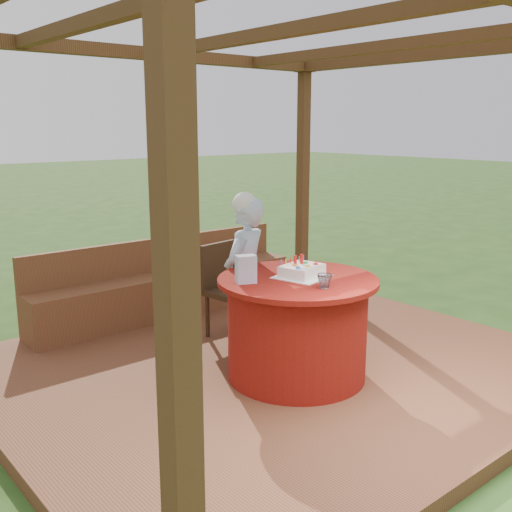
% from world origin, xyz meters
% --- Properties ---
extents(ground, '(60.00, 60.00, 0.00)m').
position_xyz_m(ground, '(0.00, 0.00, 0.00)').
color(ground, '#244617').
rests_on(ground, ground).
extents(deck, '(4.50, 4.00, 0.12)m').
position_xyz_m(deck, '(0.00, 0.00, 0.06)').
color(deck, brown).
rests_on(deck, ground).
extents(pergola, '(4.50, 4.00, 2.72)m').
position_xyz_m(pergola, '(0.00, 0.00, 2.41)').
color(pergola, brown).
rests_on(pergola, deck).
extents(bench, '(3.00, 0.42, 0.80)m').
position_xyz_m(bench, '(0.00, 1.72, 0.38)').
color(bench, brown).
rests_on(bench, deck).
extents(table, '(1.25, 1.25, 0.81)m').
position_xyz_m(table, '(-0.06, -0.33, 0.53)').
color(table, maroon).
rests_on(table, deck).
extents(chair, '(0.50, 0.50, 0.88)m').
position_xyz_m(chair, '(0.10, 0.79, 0.61)').
color(chair, '#321E10').
rests_on(chair, deck).
extents(elderly_woman, '(0.59, 0.50, 1.43)m').
position_xyz_m(elderly_woman, '(-0.08, 0.30, 0.84)').
color(elderly_woman, '#93B5DA').
rests_on(elderly_woman, deck).
extents(birthday_cake, '(0.43, 0.43, 0.17)m').
position_xyz_m(birthday_cake, '(-0.02, -0.33, 0.98)').
color(birthday_cake, white).
rests_on(birthday_cake, table).
extents(gift_bag, '(0.17, 0.14, 0.21)m').
position_xyz_m(gift_bag, '(-0.46, -0.18, 1.04)').
color(gift_bag, pink).
rests_on(gift_bag, table).
extents(drinking_glass, '(0.14, 0.14, 0.10)m').
position_xyz_m(drinking_glass, '(-0.11, -0.67, 0.98)').
color(drinking_glass, silver).
rests_on(drinking_glass, table).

